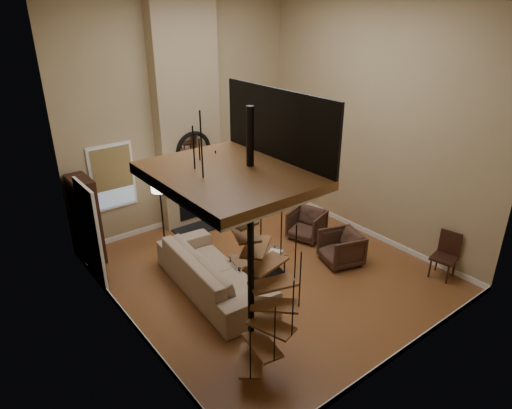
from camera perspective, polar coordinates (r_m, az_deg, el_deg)
ground at (r=9.62m, az=1.48°, el=-8.44°), size 6.00×6.50×0.01m
back_wall at (r=11.08m, az=-9.24°, el=11.22°), size 6.00×0.02×5.50m
front_wall at (r=6.44m, az=20.31°, el=0.42°), size 6.00×0.02×5.50m
left_wall at (r=7.04m, az=-17.60°, el=2.83°), size 0.02×6.50×5.50m
right_wall at (r=10.56m, az=14.59°, el=10.12°), size 0.02×6.50×5.50m
baseboard_back at (r=11.95m, az=-8.37°, el=-1.44°), size 6.00×0.02×0.12m
baseboard_front at (r=7.86m, az=17.32°, el=-17.79°), size 6.00×0.02×0.12m
baseboard_left at (r=8.37m, az=-15.17°, el=-14.56°), size 0.02×6.50×0.12m
baseboard_right at (r=11.47m, az=13.16°, el=-3.00°), size 0.02×6.50×0.12m
chimney_breast at (r=10.91m, az=-8.75°, el=11.06°), size 1.60×0.38×5.50m
hearth at (r=11.45m, az=-6.68°, el=-2.78°), size 1.50×0.60×0.04m
firebox at (r=11.45m, az=-7.56°, el=0.12°), size 0.95×0.02×0.72m
mantel at (r=11.15m, az=-7.52°, el=2.80°), size 1.70×0.18×0.06m
mirror_frame at (r=10.94m, az=-7.91°, el=6.79°), size 0.94×0.10×0.94m
mirror_disc at (r=10.95m, az=-7.93°, el=6.80°), size 0.80×0.01×0.80m
vase_left at (r=10.89m, az=-10.16°, el=2.95°), size 0.24×0.24×0.25m
vase_right at (r=11.43m, az=-5.07°, el=4.17°), size 0.20×0.20×0.21m
window_back at (r=10.63m, az=-17.73°, el=3.46°), size 1.02×0.06×1.52m
window_right at (r=12.11m, az=6.55°, el=6.99°), size 0.06×1.02×1.52m
entry_door at (r=9.31m, az=-20.10°, el=-3.74°), size 0.10×1.05×2.16m
loft at (r=5.77m, az=-2.68°, el=4.43°), size 1.70×2.20×1.09m
spiral_stair at (r=6.54m, az=-0.59°, el=-7.11°), size 1.47×1.47×4.06m
hutch at (r=10.27m, az=-20.76°, el=-1.82°), size 0.40×0.85×1.90m
sofa at (r=8.90m, az=-5.52°, el=-8.46°), size 1.37×3.04×0.86m
armchair_near at (r=10.84m, az=6.62°, el=-2.41°), size 0.98×0.97×0.71m
armchair_far at (r=9.94m, az=11.12°, el=-5.37°), size 1.01×0.99×0.73m
coffee_table at (r=9.37m, az=0.21°, el=-7.30°), size 1.22×0.78×0.44m
bowl at (r=9.30m, az=0.02°, el=-6.05°), size 0.36×0.36×0.09m
book at (r=9.37m, az=2.48°, el=-6.05°), size 0.31×0.33×0.03m
floor_lamp at (r=10.09m, az=-12.09°, el=1.73°), size 0.38×0.38×1.70m
accent_lamp at (r=12.39m, az=-2.42°, el=0.73°), size 0.14×0.14×0.48m
side_chair at (r=10.00m, az=22.98°, el=-5.67°), size 0.53×0.53×0.97m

